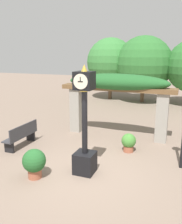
{
  "coord_description": "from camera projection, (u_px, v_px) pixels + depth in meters",
  "views": [
    {
      "loc": [
        2.56,
        -6.01,
        3.47
      ],
      "look_at": [
        0.02,
        0.47,
        1.76
      ],
      "focal_mm": 38.0,
      "sensor_mm": 36.0,
      "label": 1
    }
  ],
  "objects": [
    {
      "name": "potted_plant_near_left",
      "position": [
        129.0,
        142.0,
        8.57
      ],
      "size": [
        0.52,
        0.52,
        0.68
      ],
      "color": "#9E563D",
      "rests_on": "ground"
    },
    {
      "name": "potted_plant_near_right",
      "position": [
        34.0,
        162.0,
        6.72
      ],
      "size": [
        0.67,
        0.67,
        0.86
      ],
      "color": "#9E563D",
      "rests_on": "ground"
    },
    {
      "name": "park_bench",
      "position": [
        22.0,
        136.0,
        9.03
      ],
      "size": [
        0.42,
        1.63,
        0.89
      ],
      "rotation": [
        0.0,
        0.0,
        -1.57
      ],
      "color": "#38383D",
      "rests_on": "ground"
    },
    {
      "name": "ground_plane",
      "position": [
        85.0,
        172.0,
        7.17
      ],
      "size": [
        60.0,
        60.0,
        0.0
      ],
      "primitive_type": "plane",
      "color": "#7F6B5B"
    },
    {
      "name": "pergola",
      "position": [
        117.0,
        89.0,
        9.82
      ],
      "size": [
        4.81,
        1.05,
        2.69
      ],
      "color": "gray",
      "rests_on": "ground"
    },
    {
      "name": "tree_line",
      "position": [
        146.0,
        64.0,
        16.99
      ],
      "size": [
        9.46,
        4.24,
        4.74
      ],
      "color": "brown",
      "rests_on": "ground"
    },
    {
      "name": "pedestal_clock",
      "position": [
        85.0,
        131.0,
        6.82
      ],
      "size": [
        0.59,
        0.59,
        3.2
      ],
      "color": "black",
      "rests_on": "ground"
    }
  ]
}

